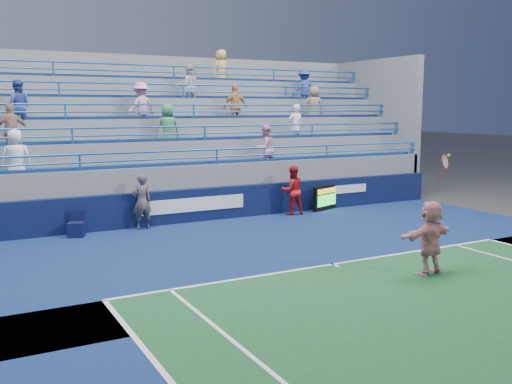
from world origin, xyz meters
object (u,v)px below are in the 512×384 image
judge_chair (76,229)px  tennis_player (430,237)px  line_judge (142,202)px  ball_girl (292,190)px  serve_speed_board (325,198)px

judge_chair → tennis_player: bearing=-50.5°
line_judge → ball_girl: line_judge is taller
judge_chair → tennis_player: tennis_player is taller
serve_speed_board → line_judge: 6.94m
tennis_player → serve_speed_board: bearing=71.4°
judge_chair → ball_girl: bearing=0.0°
judge_chair → line_judge: bearing=3.5°
serve_speed_board → ball_girl: ball_girl is taller
tennis_player → ball_girl: 7.72m
serve_speed_board → ball_girl: size_ratio=0.74×
line_judge → judge_chair: bearing=-2.8°
judge_chair → ball_girl: (7.39, 0.01, 0.62)m
judge_chair → serve_speed_board: bearing=1.3°
serve_speed_board → judge_chair: serve_speed_board is taller
serve_speed_board → line_judge: line_judge is taller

